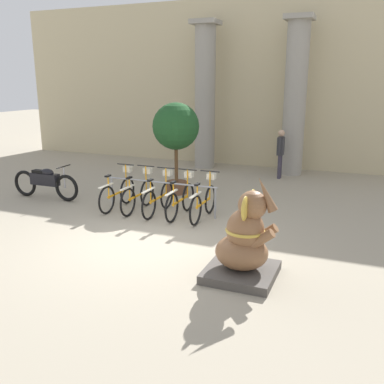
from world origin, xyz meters
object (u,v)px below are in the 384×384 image
Objects in this scene: bicycle_3 at (181,199)px; potted_tree at (176,130)px; bicycle_2 at (159,197)px; person_pedestrian at (281,150)px; bicycle_0 at (118,192)px; elephant_statue at (244,244)px; motorcycle at (45,182)px; bicycle_1 at (138,194)px; bicycle_4 at (204,202)px.

potted_tree is (-0.97, 1.89, 1.41)m from bicycle_3.
bicycle_2 is 1.04× the size of person_pedestrian.
person_pedestrian is at bearing 57.66° from bicycle_0.
elephant_statue is 7.60m from person_pedestrian.
bicycle_2 is 0.95× the size of elephant_statue.
person_pedestrian reaches higher than motorcycle.
bicycle_2 is 0.65× the size of potted_tree.
motorcycle is 1.34× the size of person_pedestrian.
motorcycle is at bearing 157.43° from elephant_statue.
bicycle_3 is at bearing -105.82° from person_pedestrian.
potted_tree reaches higher than bicycle_3.
bicycle_0 is 0.78× the size of motorcycle.
bicycle_0 is at bearing -111.87° from potted_tree.
person_pedestrian is (5.44, 4.92, 0.48)m from motorcycle.
potted_tree is (0.19, 1.88, 1.41)m from bicycle_1.
bicycle_4 is 0.95× the size of elephant_statue.
bicycle_2 is 5.35m from person_pedestrian.
bicycle_0 reaches higher than motorcycle.
bicycle_2 is at bearing -0.53° from motorcycle.
bicycle_2 is 2.40m from potted_tree.
bicycle_0 is 0.95× the size of elephant_statue.
bicycle_0 is 5.87m from person_pedestrian.
person_pedestrian is 0.62× the size of potted_tree.
person_pedestrian is at bearing 80.51° from bicycle_4.
bicycle_0 is 1.15m from bicycle_2.
bicycle_3 is 0.78× the size of motorcycle.
bicycle_0 is 1.00× the size of bicycle_3.
motorcycle is at bearing 179.42° from bicycle_0.
bicycle_1 is 1.00× the size of bicycle_3.
bicycle_1 is at bearing 142.61° from elephant_statue.
bicycle_4 is 1.04× the size of person_pedestrian.
bicycle_1 is 0.78× the size of motorcycle.
motorcycle is at bearing 179.47° from bicycle_2.
elephant_statue is (4.00, -2.60, 0.17)m from bicycle_0.
bicycle_1 is 1.00× the size of bicycle_2.
elephant_statue is at bearing -48.89° from bicycle_3.
bicycle_1 and bicycle_3 have the same top height.
bicycle_2 is 0.78× the size of motorcycle.
bicycle_1 is 4.32m from elephant_statue.
potted_tree is at bearing 125.77° from elephant_statue.
bicycle_0 is at bearing -0.58° from motorcycle.
potted_tree is (-2.36, -3.04, 0.87)m from person_pedestrian.
bicycle_3 is 2.55m from potted_tree.
potted_tree is at bearing 84.36° from bicycle_1.
bicycle_2 and bicycle_4 have the same top height.
elephant_statue reaches higher than bicycle_1.
bicycle_0 is at bearing -178.20° from bicycle_1.
bicycle_3 is at bearing 131.11° from elephant_statue.
motorcycle is (-2.89, 0.01, 0.06)m from bicycle_1.
person_pedestrian is at bearing 96.63° from elephant_statue.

